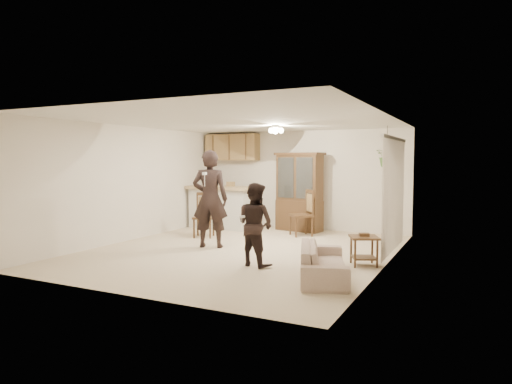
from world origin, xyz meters
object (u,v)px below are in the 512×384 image
at_px(chair_bar, 204,225).
at_px(china_hutch, 299,192).
at_px(chair_hutch_left, 301,223).
at_px(child, 255,225).
at_px(adult, 210,203).
at_px(side_table, 364,250).
at_px(chair_hutch_right, 301,218).
at_px(sofa, 323,253).

bearing_deg(chair_bar, china_hutch, 28.94).
height_order(china_hutch, chair_hutch_left, china_hutch).
distance_m(child, china_hutch, 3.94).
height_order(adult, child, adult).
bearing_deg(china_hutch, chair_bar, -120.22).
bearing_deg(side_table, child, -153.97).
height_order(chair_bar, chair_hutch_right, chair_hutch_right).
bearing_deg(sofa, chair_hutch_right, 4.83).
distance_m(china_hutch, chair_hutch_right, 0.64).
bearing_deg(child, chair_bar, -25.68).
height_order(adult, side_table, adult).
relative_size(adult, chair_hutch_left, 1.67).
bearing_deg(adult, child, 126.48).
bearing_deg(chair_bar, chair_hutch_right, 29.75).
xyz_separation_m(side_table, chair_hutch_left, (-2.00, 2.37, 0.05)).
height_order(adult, chair_hutch_left, adult).
xyz_separation_m(side_table, chair_bar, (-3.93, 1.22, 0.03)).
relative_size(side_table, chair_bar, 0.59).
bearing_deg(sofa, china_hutch, 5.51).
relative_size(adult, china_hutch, 0.93).
bearing_deg(china_hutch, chair_hutch_left, -55.04).
distance_m(chair_bar, chair_hutch_left, 2.25).
xyz_separation_m(sofa, adult, (-2.79, 1.30, 0.53)).
relative_size(chair_hutch_left, chair_hutch_right, 0.95).
xyz_separation_m(child, chair_bar, (-2.30, 2.01, -0.39)).
height_order(child, china_hutch, china_hutch).
bearing_deg(china_hutch, chair_hutch_right, 85.05).
bearing_deg(side_table, chair_hutch_left, 130.14).
xyz_separation_m(sofa, side_table, (0.36, 1.06, -0.11)).
height_order(child, side_table, child).
bearing_deg(adult, side_table, 156.37).
xyz_separation_m(side_table, chair_hutch_right, (-2.29, 3.15, 0.06)).
bearing_deg(adult, china_hutch, -125.75).
height_order(adult, chair_hutch_right, adult).
height_order(child, chair_bar, child).
xyz_separation_m(sofa, child, (-1.27, 0.26, 0.31)).
height_order(sofa, chair_bar, chair_bar).
bearing_deg(adult, sofa, 135.75).
distance_m(adult, child, 1.86).
bearing_deg(chair_hutch_right, chair_bar, 51.02).
bearing_deg(adult, chair_hutch_right, -125.73).
xyz_separation_m(china_hutch, side_table, (2.31, -3.07, -0.70)).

